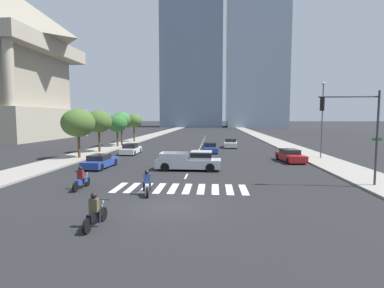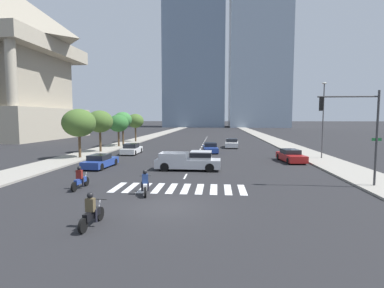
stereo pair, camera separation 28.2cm
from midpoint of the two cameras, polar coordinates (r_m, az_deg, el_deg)
The scene contains 22 objects.
ground_plane at distance 15.45m, azimuth -4.55°, elevation -12.04°, with size 800.00×800.00×0.00m, color #232326.
sidewalk_east at distance 46.21m, azimuth 18.45°, elevation -0.75°, with size 4.00×260.00×0.15m, color gray.
sidewalk_west at distance 47.55m, azimuth -15.23°, elevation -0.51°, with size 4.00×260.00×0.15m, color gray.
crosswalk_near at distance 19.26m, azimuth -2.70°, elevation -8.56°, with size 8.55×2.81×0.01m.
lane_divider_center at distance 46.86m, azimuth 1.49°, elevation -0.50°, with size 0.14×50.00×0.01m.
motorcycle_lead at distance 17.94m, azimuth -9.13°, elevation -7.74°, with size 0.84×2.10×1.49m.
motorcycle_trailing at distance 20.31m, azimuth -20.94°, elevation -6.51°, with size 0.70×2.19×1.49m.
motorcycle_third at distance 13.28m, azimuth -18.77°, elevation -12.53°, with size 0.70×2.09×1.49m.
pickup_truck at distance 25.67m, azimuth -0.39°, elevation -3.29°, with size 5.63×2.02×1.67m.
sedan_blue_0 at distance 38.77m, azimuth 3.20°, elevation -0.80°, with size 2.19×4.39×1.28m.
sedan_blue_1 at distance 28.25m, azimuth -17.56°, elevation -3.25°, with size 1.98×4.49×1.23m.
sedan_white_2 at distance 45.69m, azimuth 7.29°, elevation 0.10°, with size 2.15×4.70×1.36m.
sedan_red_3 at distance 32.37m, azimuth 18.21°, elevation -2.19°, with size 2.26×4.82×1.28m.
sedan_white_4 at distance 37.89m, azimuth -11.91°, elevation -1.00°, with size 1.85×4.35×1.34m.
traffic_signal_near at distance 21.89m, azimuth 28.78°, elevation 3.86°, with size 4.09×0.28×6.15m.
street_lamp_east at distance 35.26m, azimuth 23.62°, elevation 5.16°, with size 0.50×0.24×8.20m.
street_tree_nearest at distance 34.95m, azimuth -21.32°, elevation 3.79°, with size 3.62×3.62×5.38m.
street_tree_second at distance 40.28m, azimuth -17.73°, elevation 4.14°, with size 3.37×3.37×5.36m.
street_tree_third at distance 47.08m, azimuth -14.41°, elevation 3.87°, with size 3.11×3.11×4.88m.
street_tree_fourth at distance 49.12m, azimuth -13.61°, elevation 4.56°, with size 2.90×2.90×5.35m.
street_tree_fifth at distance 56.21m, azimuth -11.29°, elevation 4.38°, with size 3.05×3.05×5.14m.
office_tower_left_skyline at distance 159.09m, azimuth 0.01°, elevation 24.88°, with size 29.56×20.29×127.76m.
Camera 1 is at (2.17, -14.60, 4.54)m, focal length 27.66 mm.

